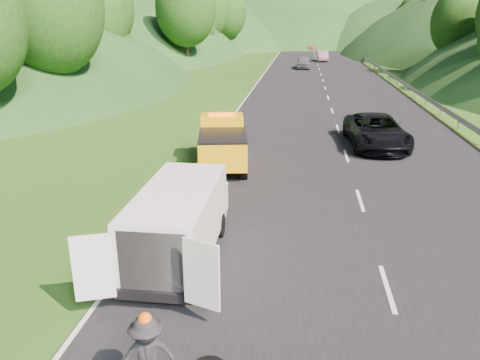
# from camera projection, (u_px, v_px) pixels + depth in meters

# --- Properties ---
(ground) EXTENTS (320.00, 320.00, 0.00)m
(ground) POSITION_uv_depth(u_px,v_px,m) (272.00, 245.00, 13.85)
(ground) COLOR #38661E
(ground) RESTS_ON ground
(road_surface) EXTENTS (14.00, 200.00, 0.02)m
(road_surface) POSITION_uv_depth(u_px,v_px,m) (323.00, 80.00, 50.98)
(road_surface) COLOR black
(road_surface) RESTS_ON ground
(guardrail) EXTENTS (0.06, 140.00, 1.52)m
(guardrail) POSITION_uv_depth(u_px,v_px,m) (375.00, 70.00, 61.82)
(guardrail) COLOR gray
(guardrail) RESTS_ON ground
(tree_line_left) EXTENTS (14.00, 140.00, 14.00)m
(tree_line_left) POSITION_uv_depth(u_px,v_px,m) (174.00, 62.00, 72.40)
(tree_line_left) COLOR #315D1B
(tree_line_left) RESTS_ON ground
(tree_line_right) EXTENTS (14.00, 140.00, 14.00)m
(tree_line_right) POSITION_uv_depth(u_px,v_px,m) (458.00, 66.00, 67.32)
(tree_line_right) COLOR #315D1B
(tree_line_right) RESTS_ON ground
(hills_backdrop) EXTENTS (201.00, 288.60, 44.00)m
(hills_backdrop) POSITION_uv_depth(u_px,v_px,m) (323.00, 42.00, 139.36)
(hills_backdrop) COLOR #2D5B23
(hills_backdrop) RESTS_ON ground
(tow_truck) EXTENTS (2.80, 5.54, 2.27)m
(tow_truck) POSITION_uv_depth(u_px,v_px,m) (222.00, 142.00, 20.93)
(tow_truck) COLOR black
(tow_truck) RESTS_ON ground
(white_van) EXTENTS (3.23, 5.89, 2.09)m
(white_van) POSITION_uv_depth(u_px,v_px,m) (180.00, 219.00, 12.74)
(white_van) COLOR black
(white_van) RESTS_ON ground
(woman) EXTENTS (0.53, 0.66, 1.61)m
(woman) POSITION_uv_depth(u_px,v_px,m) (163.00, 230.00, 14.84)
(woman) COLOR white
(woman) RESTS_ON ground
(child) EXTENTS (0.53, 0.45, 0.98)m
(child) POSITION_uv_depth(u_px,v_px,m) (200.00, 234.00, 14.56)
(child) COLOR tan
(child) RESTS_ON ground
(suitcase) EXTENTS (0.37, 0.28, 0.54)m
(suitcase) POSITION_uv_depth(u_px,v_px,m) (114.00, 232.00, 14.07)
(suitcase) COLOR brown
(suitcase) RESTS_ON ground
(passing_suv) EXTENTS (3.09, 6.07, 1.64)m
(passing_suv) POSITION_uv_depth(u_px,v_px,m) (375.00, 147.00, 24.53)
(passing_suv) COLOR black
(passing_suv) RESTS_ON ground
(dist_car_a) EXTENTS (1.88, 4.67, 1.59)m
(dist_car_a) POSITION_uv_depth(u_px,v_px,m) (304.00, 69.00, 63.13)
(dist_car_a) COLOR #505156
(dist_car_a) RESTS_ON ground
(dist_car_b) EXTENTS (1.67, 4.78, 1.58)m
(dist_car_b) POSITION_uv_depth(u_px,v_px,m) (323.00, 61.00, 74.10)
(dist_car_b) COLOR #7A5164
(dist_car_b) RESTS_ON ground
(dist_car_c) EXTENTS (2.20, 5.41, 1.57)m
(dist_car_c) POSITION_uv_depth(u_px,v_px,m) (311.00, 50.00, 100.01)
(dist_car_c) COLOR #A65653
(dist_car_c) RESTS_ON ground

